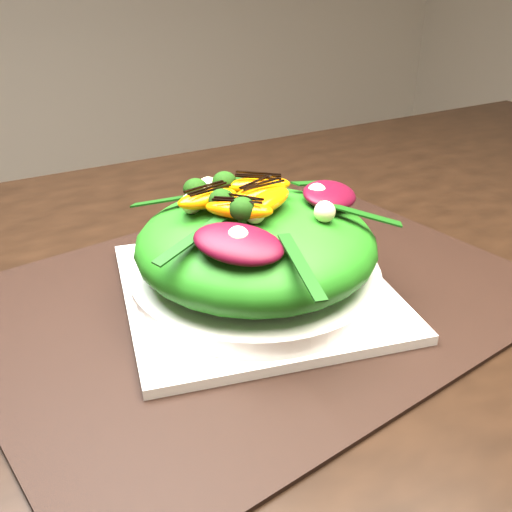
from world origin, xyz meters
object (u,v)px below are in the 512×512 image
plate_base (256,290)px  salad_bowl (256,277)px  dining_table (335,278)px  orange_segment (234,192)px  placemat (256,296)px  lettuce_mound (256,244)px

plate_base → salad_bowl: bearing=0.0°
dining_table → orange_segment: (-0.12, 0.00, 0.13)m
placemat → lettuce_mound: (-0.00, 0.00, 0.06)m
salad_bowl → lettuce_mound: lettuce_mound is taller
plate_base → salad_bowl: (0.00, 0.00, 0.01)m
plate_base → orange_segment: size_ratio=4.16×
orange_segment → salad_bowl: bearing=-70.4°
orange_segment → plate_base: bearing=-70.4°
dining_table → plate_base: bearing=-169.4°
salad_bowl → placemat: bearing=0.0°
placemat → salad_bowl: (-0.00, 0.00, 0.02)m
plate_base → lettuce_mound: (0.00, 0.00, 0.05)m
lettuce_mound → orange_segment: bearing=109.6°
placemat → plate_base: size_ratio=2.09×
plate_base → lettuce_mound: size_ratio=1.10×
placemat → plate_base: bearing=180.0°
placemat → orange_segment: (-0.01, 0.03, 0.10)m
plate_base → lettuce_mound: bearing=0.0°
dining_table → placemat: (-0.12, -0.02, 0.02)m
dining_table → orange_segment: 0.18m
lettuce_mound → orange_segment: (-0.01, 0.03, 0.05)m
salad_bowl → plate_base: bearing=180.0°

